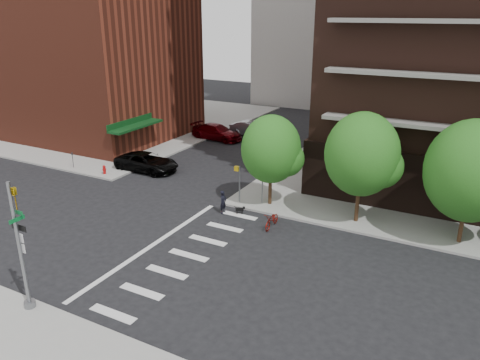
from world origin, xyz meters
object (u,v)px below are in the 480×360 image
Objects in this scene: scooter at (272,220)px; dog_walker at (223,202)px; parked_car_maroon at (217,132)px; parked_car_silver at (252,129)px; traffic_signal at (22,257)px; fire_hydrant at (104,169)px; parked_car_black at (147,162)px.

dog_walker reaches higher than scooter.
parked_car_maroon reaches higher than parked_car_silver.
traffic_signal is 14.40m from scooter.
fire_hydrant is 12.47m from dog_walker.
scooter is (13.77, -4.99, -0.27)m from parked_car_black.
traffic_signal reaches higher than dog_walker.
traffic_signal reaches higher than fire_hydrant.
scooter is at bearing 64.88° from traffic_signal.
parked_car_silver is 3.05× the size of dog_walker.
scooter is (16.07, -2.41, -0.05)m from fire_hydrant.
parked_car_silver is (4.86, 17.07, 0.24)m from fire_hydrant.
parked_car_silver reaches higher than fire_hydrant.
traffic_signal is 8.20× the size of fire_hydrant.
fire_hydrant is at bearing 137.20° from parked_car_black.
scooter is 1.20× the size of dog_walker.
parked_car_maroon reaches higher than parked_car_black.
parked_car_silver is 22.48m from scooter.
parked_car_maroon is 21.45m from scooter.
scooter is (11.21, -19.48, -0.30)m from parked_car_silver.
dog_walker is at bearing -144.11° from parked_car_maroon.
parked_car_black is 14.72m from parked_car_silver.
parked_car_maroon is (-7.73, 29.33, -1.89)m from traffic_signal.
parked_car_silver is at bearing 117.92° from scooter.
parked_car_black is at bearing 158.09° from scooter.
traffic_signal reaches higher than parked_car_black.
parked_car_silver reaches higher than scooter.
dog_walker is (10.01, -4.51, 0.03)m from parked_car_black.
parked_car_black is (-7.73, 17.87, -1.93)m from traffic_signal.
parked_car_silver is at bearing 99.07° from traffic_signal.
scooter is 3.80m from dog_walker.
fire_hydrant is at bearing 123.26° from traffic_signal.
parked_car_maroon is at bearing 35.51° from dog_walker.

